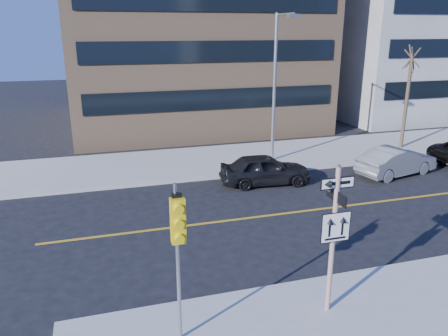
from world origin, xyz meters
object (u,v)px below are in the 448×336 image
object	(u,v)px
traffic_signal	(178,233)
parked_car_b	(397,161)
parked_car_a	(265,169)
sign_pole	(334,232)
streetlight_a	(276,79)
street_tree_west	(412,61)

from	to	relation	value
traffic_signal	parked_car_b	bearing A→B (deg)	35.95
traffic_signal	parked_car_a	bearing A→B (deg)	58.90
sign_pole	streetlight_a	world-z (taller)	streetlight_a
sign_pole	street_tree_west	world-z (taller)	street_tree_west
streetlight_a	traffic_signal	bearing A→B (deg)	-120.80
streetlight_a	street_tree_west	distance (m)	9.05
sign_pole	traffic_signal	bearing A→B (deg)	-177.89
parked_car_b	streetlight_a	distance (m)	7.66
traffic_signal	streetlight_a	bearing A→B (deg)	59.20
street_tree_west	parked_car_b	bearing A→B (deg)	-130.42
traffic_signal	parked_car_b	xyz separation A→B (m)	(13.36, 9.69, -2.28)
sign_pole	streetlight_a	bearing A→B (deg)	73.23
streetlight_a	parked_car_b	bearing A→B (deg)	-34.83
parked_car_b	streetlight_a	world-z (taller)	streetlight_a
traffic_signal	parked_car_a	xyz separation A→B (m)	(6.23, 10.33, -2.28)
parked_car_b	street_tree_west	bearing A→B (deg)	-52.69
parked_car_a	parked_car_b	distance (m)	7.16
traffic_signal	parked_car_a	world-z (taller)	traffic_signal
parked_car_a	streetlight_a	world-z (taller)	streetlight_a
sign_pole	streetlight_a	distance (m)	14.05
parked_car_a	parked_car_b	bearing A→B (deg)	-89.79
traffic_signal	street_tree_west	size ratio (longest dim) A/B	0.63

